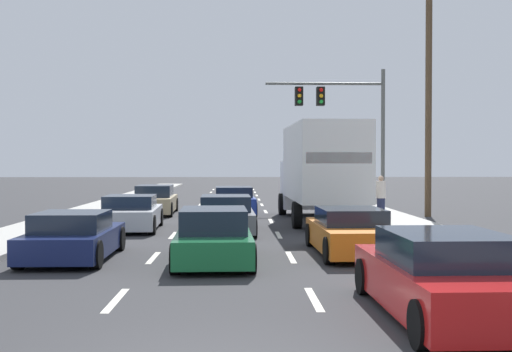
# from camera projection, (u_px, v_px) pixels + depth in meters

# --- Properties ---
(ground_plane) EXTENTS (140.00, 140.00, 0.00)m
(ground_plane) POSITION_uv_depth(u_px,v_px,m) (230.00, 210.00, 32.34)
(ground_plane) COLOR #333335
(sidewalk_right) EXTENTS (2.39, 80.00, 0.14)m
(sidewalk_right) POSITION_uv_depth(u_px,v_px,m) (384.00, 217.00, 27.52)
(sidewalk_right) COLOR #B2AFA8
(sidewalk_right) RESTS_ON ground_plane
(sidewalk_left) EXTENTS (2.39, 80.00, 0.14)m
(sidewalk_left) POSITION_uv_depth(u_px,v_px,m) (72.00, 218.00, 27.17)
(sidewalk_left) COLOR #B2AFA8
(sidewalk_left) RESTS_ON ground_plane
(lane_markings) EXTENTS (3.54, 57.00, 0.01)m
(lane_markings) POSITION_uv_depth(u_px,v_px,m) (229.00, 216.00, 28.86)
(lane_markings) COLOR silver
(lane_markings) RESTS_ON ground_plane
(car_tan) EXTENTS (1.92, 4.50, 1.31)m
(car_tan) POSITION_uv_depth(u_px,v_px,m) (155.00, 201.00, 29.92)
(car_tan) COLOR tan
(car_tan) RESTS_ON ground_plane
(car_silver) EXTENTS (2.11, 4.26, 1.21)m
(car_silver) POSITION_uv_depth(u_px,v_px,m) (131.00, 214.00, 22.94)
(car_silver) COLOR #B7BABF
(car_silver) RESTS_ON ground_plane
(car_navy) EXTENTS (1.94, 4.16, 1.17)m
(car_navy) POSITION_uv_depth(u_px,v_px,m) (73.00, 237.00, 16.04)
(car_navy) COLOR #141E4C
(car_navy) RESTS_ON ground_plane
(car_blue) EXTENTS (2.06, 4.46, 1.25)m
(car_blue) POSITION_uv_depth(u_px,v_px,m) (234.00, 201.00, 29.80)
(car_blue) COLOR #1E389E
(car_blue) RESTS_ON ground_plane
(car_gray) EXTENTS (2.02, 4.73, 1.24)m
(car_gray) POSITION_uv_depth(u_px,v_px,m) (226.00, 216.00, 22.18)
(car_gray) COLOR slate
(car_gray) RESTS_ON ground_plane
(car_green) EXTENTS (1.94, 4.37, 1.28)m
(car_green) POSITION_uv_depth(u_px,v_px,m) (214.00, 238.00, 15.52)
(car_green) COLOR #196B38
(car_green) RESTS_ON ground_plane
(box_truck) EXTENTS (2.73, 9.21, 3.76)m
(box_truck) POSITION_uv_depth(u_px,v_px,m) (320.00, 168.00, 25.77)
(box_truck) COLOR white
(box_truck) RESTS_ON ground_plane
(car_orange) EXTENTS (1.96, 4.41, 1.18)m
(car_orange) POSITION_uv_depth(u_px,v_px,m) (351.00, 233.00, 16.96)
(car_orange) COLOR orange
(car_orange) RESTS_ON ground_plane
(car_red) EXTENTS (2.06, 4.63, 1.30)m
(car_red) POSITION_uv_depth(u_px,v_px,m) (445.00, 277.00, 10.10)
(car_red) COLOR red
(car_red) RESTS_ON ground_plane
(traffic_signal_mast) EXTENTS (6.18, 0.69, 7.15)m
(traffic_signal_mast) POSITION_uv_depth(u_px,v_px,m) (336.00, 108.00, 34.10)
(traffic_signal_mast) COLOR #595B56
(traffic_signal_mast) RESTS_ON ground_plane
(utility_pole_mid) EXTENTS (1.80, 0.28, 10.40)m
(utility_pole_mid) POSITION_uv_depth(u_px,v_px,m) (429.00, 93.00, 28.46)
(utility_pole_mid) COLOR brown
(utility_pole_mid) RESTS_ON ground_plane
(pedestrian_near_corner) EXTENTS (0.38, 0.38, 1.67)m
(pedestrian_near_corner) POSITION_uv_depth(u_px,v_px,m) (381.00, 197.00, 26.36)
(pedestrian_near_corner) COLOR #1E233F
(pedestrian_near_corner) RESTS_ON sidewalk_right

